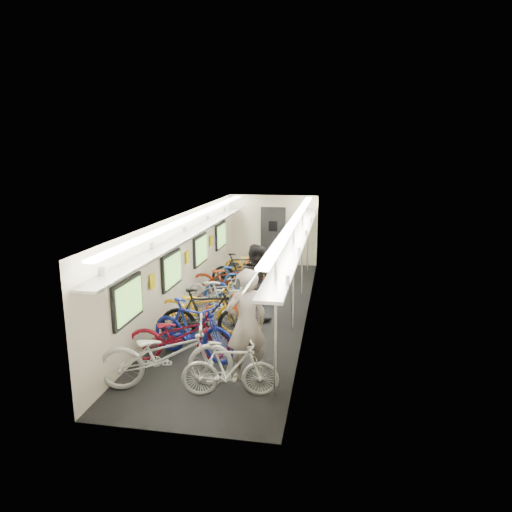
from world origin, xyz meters
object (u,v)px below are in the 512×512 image
at_px(passenger_mid, 256,282).
at_px(backpack, 241,305).
at_px(passenger_near, 246,324).
at_px(bicycle_1, 193,329).
at_px(bicycle_0, 166,355).

relative_size(passenger_mid, backpack, 4.68).
relative_size(passenger_near, passenger_mid, 1.09).
bearing_deg(passenger_near, bicycle_1, -56.98).
distance_m(bicycle_0, backpack, 1.48).
bearing_deg(passenger_mid, backpack, 124.00).
relative_size(bicycle_0, passenger_mid, 1.23).
bearing_deg(bicycle_0, passenger_near, -82.31).
xyz_separation_m(passenger_mid, backpack, (0.24, -2.77, 0.39)).
height_order(passenger_near, backpack, passenger_near).
height_order(passenger_near, passenger_mid, passenger_near).
relative_size(bicycle_0, backpack, 5.75).
bearing_deg(bicycle_1, passenger_mid, 0.81).
distance_m(bicycle_0, passenger_near, 1.41).
distance_m(bicycle_0, bicycle_1, 1.14).
height_order(bicycle_0, backpack, backpack).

